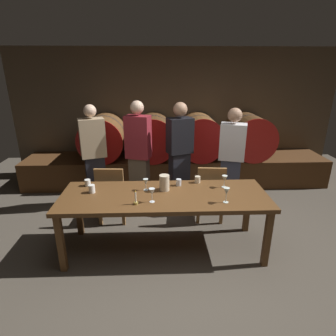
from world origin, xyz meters
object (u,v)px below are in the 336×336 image
at_px(wine_barrel_center_left, 153,137).
at_px(cup_far_left, 88,183).
at_px(wine_glass_center_right, 226,192).
at_px(wine_glass_center_left, 152,192).
at_px(wine_glass_far_left, 146,182).
at_px(candle_center, 136,200).
at_px(guest_far_left, 94,157).
at_px(cup_center_right, 179,182).
at_px(pitcher, 164,183).
at_px(wine_glass_far_right, 225,179).
at_px(wine_barrel_far_left, 104,137).
at_px(chair_right, 210,191).
at_px(guest_far_right, 231,160).
at_px(chair_left, 112,192).
at_px(guest_center_right, 180,155).
at_px(wine_barrel_far_right, 248,136).
at_px(wine_barrel_center_right, 199,136).
at_px(cup_far_right, 198,179).
at_px(guest_center_left, 139,154).
at_px(cup_center_left, 92,189).
at_px(dining_table, 164,200).

height_order(wine_barrel_center_left, cup_far_left, wine_barrel_center_left).
bearing_deg(wine_glass_center_right, wine_glass_center_left, 177.21).
bearing_deg(wine_glass_far_left, candle_center, -104.56).
height_order(guest_far_left, cup_center_right, guest_far_left).
bearing_deg(pitcher, wine_glass_center_left, -114.92).
distance_m(guest_far_left, wine_glass_far_right, 2.12).
bearing_deg(wine_barrel_center_left, wine_barrel_far_left, 180.00).
distance_m(chair_right, guest_far_left, 1.90).
bearing_deg(wine_barrel_far_left, wine_glass_far_right, -47.04).
bearing_deg(wine_glass_center_left, candle_center, -164.81).
bearing_deg(candle_center, wine_glass_center_left, 15.19).
xyz_separation_m(chair_right, candle_center, (-1.01, -0.91, 0.32)).
bearing_deg(guest_far_right, wine_glass_far_left, 52.09).
relative_size(chair_left, guest_center_right, 0.52).
xyz_separation_m(pitcher, wine_glass_far_right, (0.76, 0.06, 0.02)).
bearing_deg(wine_barrel_far_left, wine_barrel_far_right, 0.00).
xyz_separation_m(wine_barrel_center_right, guest_center_right, (-0.45, -0.98, -0.07)).
bearing_deg(wine_barrel_center_left, guest_far_right, -43.01).
bearing_deg(wine_glass_far_left, wine_barrel_far_left, 113.04).
height_order(guest_far_left, wine_glass_center_right, guest_far_left).
bearing_deg(chair_left, guest_far_left, -55.10).
relative_size(wine_barrel_far_left, wine_glass_center_right, 5.34).
bearing_deg(guest_far_right, wine_glass_far_right, 87.58).
relative_size(guest_far_left, cup_far_right, 19.00).
distance_m(wine_barrel_center_right, guest_center_left, 1.43).
relative_size(wine_barrel_center_left, pitcher, 4.84).
bearing_deg(wine_glass_far_right, cup_center_left, -176.45).
distance_m(cup_center_left, cup_center_right, 1.08).
distance_m(wine_barrel_center_left, guest_far_right, 1.68).
xyz_separation_m(wine_barrel_center_right, pitcher, (-0.72, -2.05, -0.09)).
bearing_deg(wine_barrel_center_right, pitcher, -109.26).
distance_m(guest_far_right, wine_glass_far_right, 0.90).
bearing_deg(wine_barrel_far_left, wine_barrel_center_left, 0.00).
xyz_separation_m(wine_barrel_far_left, candle_center, (0.77, -2.42, -0.14)).
distance_m(wine_barrel_center_right, dining_table, 2.31).
bearing_deg(candle_center, chair_right, 42.00).
relative_size(wine_barrel_center_left, dining_table, 0.38).
height_order(cup_far_left, cup_far_right, cup_far_right).
relative_size(wine_barrel_center_left, cup_far_right, 10.80).
xyz_separation_m(candle_center, cup_far_left, (-0.65, 0.53, -0.00)).
bearing_deg(candle_center, guest_center_right, 67.55).
distance_m(pitcher, wine_glass_far_left, 0.23).
relative_size(wine_barrel_far_right, wine_glass_center_right, 5.34).
relative_size(dining_table, cup_center_right, 28.43).
xyz_separation_m(wine_barrel_center_left, guest_center_left, (-0.22, -0.91, -0.06)).
relative_size(wine_barrel_center_right, wine_glass_center_right, 5.34).
distance_m(dining_table, chair_left, 1.04).
xyz_separation_m(guest_far_right, pitcher, (-1.06, -0.91, 0.02)).
bearing_deg(guest_center_left, wine_barrel_center_right, -124.58).
relative_size(wine_barrel_center_right, guest_far_right, 0.58).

